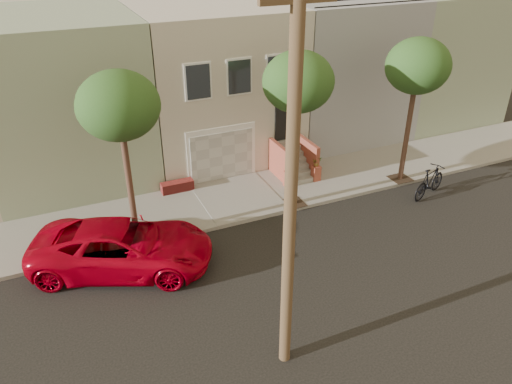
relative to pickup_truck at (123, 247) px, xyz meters
name	(u,v)px	position (x,y,z in m)	size (l,w,h in m)	color
ground	(320,264)	(6.19, -2.61, -0.84)	(90.00, 90.00, 0.00)	black
sidewalk	(257,194)	(6.19, 2.74, -0.76)	(40.00, 3.70, 0.15)	gray
house_row	(209,78)	(6.19, 8.58, 2.81)	(33.10, 11.70, 7.00)	#BAAF9F
tree_left	(119,107)	(0.69, 1.29, 4.42)	(2.70, 2.57, 6.30)	#2D2116
tree_mid	(298,83)	(7.19, 1.29, 4.42)	(2.70, 2.57, 6.30)	#2D2116
tree_right	(418,67)	(12.69, 1.29, 4.42)	(2.70, 2.57, 6.30)	#2D2116
pickup_truck	(123,247)	(0.00, 0.00, 0.00)	(2.77, 6.01, 1.67)	#AE0015
motorcycle	(430,182)	(12.93, -0.27, -0.15)	(0.65, 2.28, 1.37)	black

